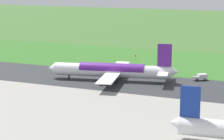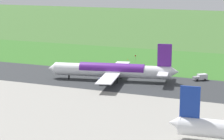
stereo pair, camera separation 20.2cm
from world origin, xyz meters
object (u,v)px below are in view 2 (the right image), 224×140
object	(u,v)px
service_truck_baggage	(201,77)
no_stopping_sign	(135,57)
traffic_cone_orange	(128,59)
airliner_main	(113,70)

from	to	relation	value
service_truck_baggage	no_stopping_sign	distance (m)	50.74
service_truck_baggage	traffic_cone_orange	bearing A→B (deg)	-36.04
airliner_main	service_truck_baggage	xyz separation A→B (m)	(-32.84, -14.46, -2.95)
airliner_main	traffic_cone_orange	distance (m)	47.93
airliner_main	no_stopping_sign	xyz separation A→B (m)	(6.85, -46.06, -2.74)
service_truck_baggage	traffic_cone_orange	xyz separation A→B (m)	(43.96, -31.98, -1.13)
no_stopping_sign	airliner_main	bearing A→B (deg)	98.46
airliner_main	service_truck_baggage	distance (m)	36.00
traffic_cone_orange	no_stopping_sign	bearing A→B (deg)	174.88
service_truck_baggage	traffic_cone_orange	size ratio (longest dim) A/B	10.67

